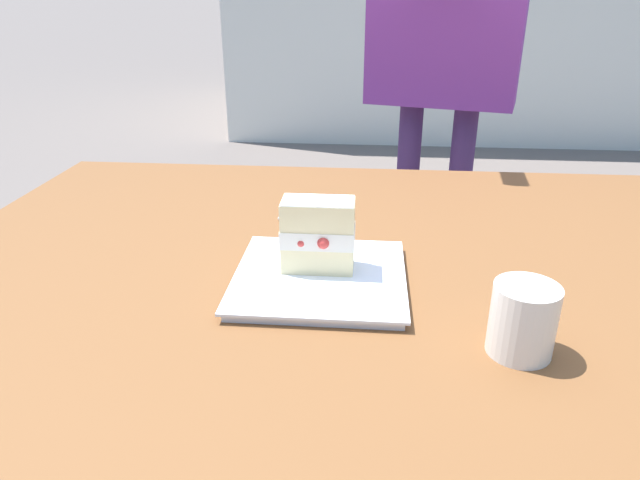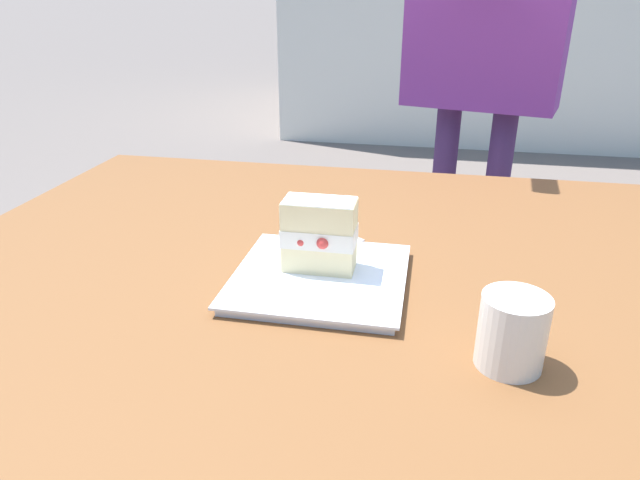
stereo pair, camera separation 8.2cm
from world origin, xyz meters
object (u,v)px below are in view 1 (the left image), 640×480
object	(u,v)px
dessert_plate	(320,278)
diner_person	(447,12)
patio_table	(368,308)
coffee_cup	(523,319)
cake_slice	(318,235)
dessert_fork	(319,231)

from	to	relation	value
dessert_plate	diner_person	bearing A→B (deg)	-105.25
diner_person	patio_table	bearing A→B (deg)	77.85
coffee_cup	diner_person	bearing A→B (deg)	-90.94
diner_person	coffee_cup	bearing A→B (deg)	89.06
dessert_plate	coffee_cup	world-z (taller)	coffee_cup
cake_slice	diner_person	world-z (taller)	diner_person
dessert_plate	cake_slice	bearing A→B (deg)	-76.17
dessert_plate	coffee_cup	size ratio (longest dim) A/B	2.82
diner_person	dessert_fork	bearing A→B (deg)	70.31
patio_table	dessert_plate	distance (m)	0.14
patio_table	coffee_cup	xyz separation A→B (m)	(-0.18, 0.23, 0.13)
patio_table	dessert_fork	size ratio (longest dim) A/B	9.88
dessert_plate	dessert_fork	world-z (taller)	dessert_plate
diner_person	cake_slice	bearing A→B (deg)	74.23
cake_slice	coffee_cup	size ratio (longest dim) A/B	1.22
coffee_cup	cake_slice	bearing A→B (deg)	-33.54
coffee_cup	dessert_plate	bearing A→B (deg)	-31.04
dessert_plate	cake_slice	size ratio (longest dim) A/B	2.32
dessert_fork	patio_table	bearing A→B (deg)	128.69
dessert_fork	diner_person	size ratio (longest dim) A/B	0.09
patio_table	coffee_cup	world-z (taller)	coffee_cup
patio_table	cake_slice	size ratio (longest dim) A/B	13.54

